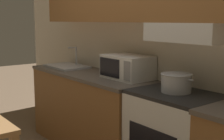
% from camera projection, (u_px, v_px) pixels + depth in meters
% --- Properties ---
extents(wall_back, '(5.60, 0.38, 2.55)m').
position_uv_depth(wall_back, '(148.00, 22.00, 3.10)').
color(wall_back, silver).
rests_on(wall_back, ground_plane).
extents(lower_counter_main, '(1.82, 0.60, 0.92)m').
position_uv_depth(lower_counter_main, '(90.00, 111.00, 3.68)').
color(lower_counter_main, '#936033').
rests_on(lower_counter_main, ground_plane).
extents(cooking_pot, '(0.34, 0.27, 0.16)m').
position_uv_depth(cooking_pot, '(176.00, 82.00, 2.62)').
color(cooking_pot, '#B7BABF').
rests_on(cooking_pot, stove_range).
extents(microwave, '(0.51, 0.35, 0.24)m').
position_uv_depth(microwave, '(127.00, 67.00, 3.22)').
color(microwave, white).
rests_on(microwave, lower_counter_main).
extents(sink_basin, '(0.58, 0.39, 0.26)m').
position_uv_depth(sink_basin, '(67.00, 66.00, 4.01)').
color(sink_basin, '#B7BABF').
rests_on(sink_basin, lower_counter_main).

